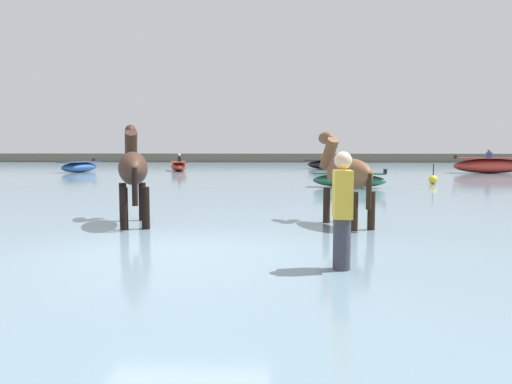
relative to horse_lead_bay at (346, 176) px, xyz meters
name	(u,v)px	position (x,y,z in m)	size (l,w,h in m)	color
ground_plane	(177,271)	(-2.57, -2.25, -1.16)	(120.00, 120.00, 0.00)	gray
water_surface	(237,193)	(-2.57, 7.75, -1.02)	(90.00, 90.00, 0.29)	slate
horse_lead_bay	(346,176)	(0.00, 0.00, 0.00)	(0.99, 1.78, 1.97)	brown
horse_trailing_dark_bay	(133,171)	(-3.81, -0.01, 0.09)	(0.95, 1.94, 2.11)	#382319
boat_near_starboard	(490,166)	(10.12, 17.98, -0.47)	(3.90, 1.49, 1.29)	#BC382D
boat_mid_outer	(179,166)	(-6.98, 20.02, -0.60)	(1.57, 3.08, 1.01)	#BC382D
boat_far_inshore	(349,180)	(1.27, 8.30, -0.61)	(2.62, 1.36, 0.99)	#337556
boat_far_offshore	(79,167)	(-12.14, 18.11, -0.58)	(1.73, 2.84, 0.72)	#28518E
boat_near_port	(324,164)	(1.73, 22.47, -0.58)	(2.44, 2.49, 1.04)	black
person_wading_mid	(342,219)	(-0.49, -3.20, -0.30)	(0.20, 0.32, 1.63)	#383842
channel_buoy	(433,179)	(4.67, 10.07, -0.71)	(0.33, 0.33, 0.75)	yellow
far_shoreline	(262,159)	(-2.57, 37.37, -0.62)	(80.00, 2.40, 1.09)	#605B4C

